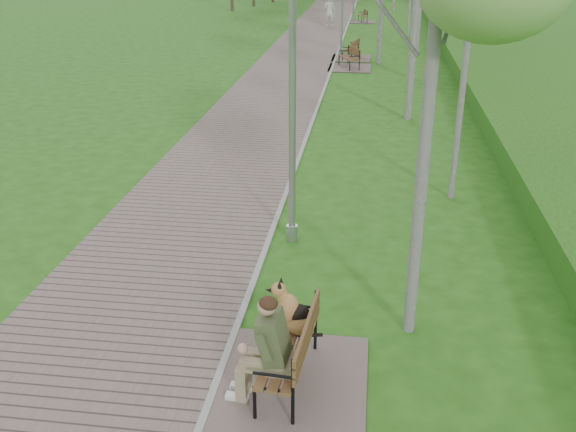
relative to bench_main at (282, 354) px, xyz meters
name	(u,v)px	position (x,y,z in m)	size (l,w,h in m)	color
ground	(286,194)	(-0.85, 6.57, -0.49)	(120.00, 120.00, 0.00)	#255614
walkway	(308,43)	(-2.60, 28.07, -0.47)	(3.50, 67.00, 0.04)	#70615B
kerb	(341,43)	(-0.85, 28.07, -0.46)	(0.10, 67.00, 0.05)	#999993
bench_main	(282,354)	(0.00, 0.00, 0.00)	(1.98, 2.20, 1.73)	#70615B
bench_second	(349,64)	(-0.13, 21.38, -0.28)	(1.80, 2.00, 1.10)	#70615B
bench_third	(351,54)	(-0.16, 23.69, -0.29)	(1.78, 1.97, 1.09)	#70615B
bench_far	(363,19)	(0.04, 37.24, -0.31)	(1.57, 1.75, 0.97)	#70615B
lamp_post_near	(292,109)	(-0.41, 4.25, 2.07)	(0.21, 0.21, 5.48)	#95989D
lamp_post_second	(342,4)	(-0.67, 24.69, 1.84)	(0.19, 0.19, 4.98)	#95989D
pedestrian_near	(330,11)	(-1.95, 34.53, 0.45)	(0.69, 0.45, 1.88)	silver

